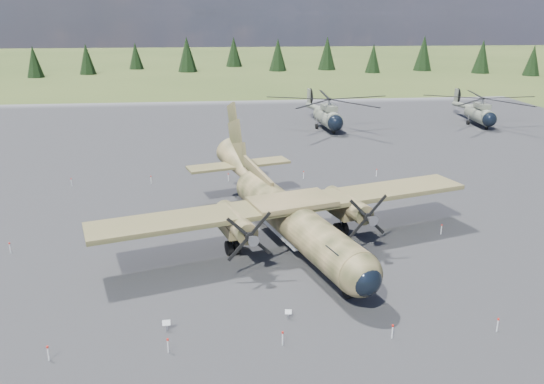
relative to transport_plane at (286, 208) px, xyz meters
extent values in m
plane|color=#4A5425|center=(-3.94, 0.15, -2.77)|extent=(500.00, 500.00, 0.00)
cube|color=#56575B|center=(-3.94, 10.15, -2.77)|extent=(120.00, 120.00, 0.04)
cylinder|color=#36381E|center=(0.44, -1.49, -0.46)|extent=(7.80, 18.13, 2.81)
sphere|color=#36381E|center=(2.99, -10.16, -0.46)|extent=(3.42, 3.42, 2.75)
sphere|color=black|center=(3.14, -10.69, -0.51)|extent=(2.51, 2.51, 2.02)
cube|color=black|center=(2.53, -8.62, 0.29)|extent=(2.38, 2.11, 0.55)
cone|color=#36381E|center=(-2.90, 9.87, 0.59)|extent=(4.59, 7.40, 4.23)
cube|color=#A8ABAD|center=(0.16, -0.53, -1.62)|extent=(3.53, 6.32, 0.50)
cube|color=#2F341B|center=(0.30, -1.01, 0.69)|extent=(28.89, 11.49, 0.35)
cube|color=#36381E|center=(0.30, -1.01, 0.91)|extent=(6.80, 5.17, 0.35)
cylinder|color=#36381E|center=(-3.95, -2.57, 0.14)|extent=(2.92, 5.43, 1.51)
cube|color=#36381E|center=(-4.18, -1.80, -0.51)|extent=(2.41, 3.70, 0.80)
cone|color=gray|center=(-3.03, -5.70, 0.14)|extent=(0.99, 1.08, 0.76)
cylinder|color=black|center=(-4.18, -1.80, -2.22)|extent=(1.16, 1.31, 1.10)
cylinder|color=#36381E|center=(4.72, -0.02, 0.14)|extent=(2.92, 5.43, 1.51)
cube|color=#36381E|center=(4.49, 0.75, -0.51)|extent=(2.41, 3.70, 0.80)
cone|color=gray|center=(5.64, -3.15, 0.14)|extent=(0.99, 1.08, 0.76)
cylinder|color=black|center=(4.49, 0.75, -2.22)|extent=(1.16, 1.31, 1.10)
cube|color=#36381E|center=(-1.83, 6.21, 1.20)|extent=(2.41, 7.35, 1.69)
cube|color=#2F341B|center=(-3.05, 10.35, 0.64)|extent=(9.87, 4.84, 0.22)
cylinder|color=gray|center=(2.65, -9.00, -1.49)|extent=(0.17, 0.17, 0.90)
cylinder|color=black|center=(2.65, -9.00, -2.22)|extent=(0.60, 1.00, 0.94)
cylinder|color=slate|center=(11.72, 40.26, -0.89)|extent=(3.16, 7.52, 2.55)
sphere|color=black|center=(12.03, 36.61, -0.94)|extent=(2.53, 2.53, 2.34)
sphere|color=slate|center=(11.41, 43.92, -0.89)|extent=(2.53, 2.53, 2.34)
cube|color=slate|center=(11.75, 39.86, 0.74)|extent=(2.00, 3.39, 0.76)
cylinder|color=gray|center=(11.75, 39.86, 1.51)|extent=(0.40, 0.40, 1.02)
cylinder|color=slate|center=(11.08, 47.72, -0.53)|extent=(1.59, 8.74, 1.46)
cube|color=slate|center=(10.76, 51.53, 0.74)|extent=(0.34, 1.44, 2.44)
cylinder|color=black|center=(11.11, 51.56, 0.74)|extent=(0.29, 2.64, 2.65)
cylinder|color=black|center=(11.98, 37.22, -2.36)|extent=(0.34, 0.71, 0.69)
cylinder|color=black|center=(10.24, 41.36, -2.36)|extent=(0.37, 0.84, 0.81)
cylinder|color=gray|center=(10.24, 41.36, -1.83)|extent=(0.15, 0.15, 1.48)
cylinder|color=black|center=(12.98, 41.60, -2.36)|extent=(0.37, 0.84, 0.81)
cylinder|color=gray|center=(12.98, 41.60, -1.83)|extent=(0.15, 0.15, 1.48)
cylinder|color=slate|center=(35.91, 40.70, -1.02)|extent=(2.83, 6.97, 2.37)
sphere|color=black|center=(35.68, 37.29, -1.06)|extent=(2.32, 2.32, 2.18)
sphere|color=slate|center=(36.14, 44.10, -1.02)|extent=(2.32, 2.32, 2.18)
cube|color=slate|center=(35.89, 40.32, 0.50)|extent=(1.81, 3.14, 0.71)
cylinder|color=gray|center=(35.89, 40.32, 1.21)|extent=(0.36, 0.36, 0.95)
cylinder|color=slate|center=(36.39, 47.65, -0.68)|extent=(1.35, 8.13, 1.36)
cube|color=slate|center=(36.63, 51.19, 0.50)|extent=(0.30, 1.34, 2.27)
cylinder|color=black|center=(36.96, 51.17, 0.50)|extent=(0.23, 2.46, 2.46)
cylinder|color=black|center=(35.72, 37.86, -2.39)|extent=(0.31, 0.66, 0.64)
cylinder|color=black|center=(34.71, 41.92, -2.39)|extent=(0.34, 0.78, 0.76)
cylinder|color=gray|center=(34.71, 41.92, -1.89)|extent=(0.14, 0.14, 1.37)
cylinder|color=black|center=(37.27, 41.74, -2.39)|extent=(0.34, 0.78, 0.76)
cylinder|color=gray|center=(37.27, 41.74, -1.89)|extent=(0.14, 0.14, 1.37)
cube|color=gray|center=(-8.18, -11.29, -2.49)|extent=(0.08, 0.08, 0.55)
cube|color=silver|center=(-8.18, -11.34, -2.23)|extent=(0.45, 0.21, 0.31)
cube|color=gray|center=(-1.29, -10.79, -2.53)|extent=(0.08, 0.08, 0.48)
cube|color=silver|center=(-1.29, -10.83, -2.30)|extent=(0.41, 0.24, 0.27)
cylinder|color=silver|center=(-13.94, -13.35, -2.37)|extent=(0.07, 0.07, 0.80)
cylinder|color=red|center=(-13.94, -13.35, -1.97)|extent=(0.12, 0.12, 0.10)
cylinder|color=silver|center=(-7.94, -13.35, -2.37)|extent=(0.07, 0.07, 0.80)
cylinder|color=red|center=(-7.94, -13.35, -1.97)|extent=(0.12, 0.12, 0.10)
cylinder|color=silver|center=(-1.94, -13.35, -2.37)|extent=(0.07, 0.07, 0.80)
cylinder|color=red|center=(-1.94, -13.35, -1.97)|extent=(0.12, 0.12, 0.10)
cylinder|color=silver|center=(4.06, -13.35, -2.37)|extent=(0.07, 0.07, 0.80)
cylinder|color=red|center=(4.06, -13.35, -1.97)|extent=(0.12, 0.12, 0.10)
cylinder|color=silver|center=(10.06, -13.35, -2.37)|extent=(0.07, 0.07, 0.80)
cylinder|color=red|center=(10.06, -13.35, -1.97)|extent=(0.12, 0.12, 0.10)
cylinder|color=silver|center=(-19.94, 16.15, -2.37)|extent=(0.07, 0.07, 0.80)
cylinder|color=red|center=(-19.94, 16.15, -1.97)|extent=(0.12, 0.12, 0.10)
cylinder|color=silver|center=(-11.94, 16.15, -2.37)|extent=(0.07, 0.07, 0.80)
cylinder|color=red|center=(-11.94, 16.15, -1.97)|extent=(0.12, 0.12, 0.10)
cylinder|color=silver|center=(-3.94, 16.15, -2.37)|extent=(0.07, 0.07, 0.80)
cylinder|color=red|center=(-3.94, 16.15, -1.97)|extent=(0.12, 0.12, 0.10)
cylinder|color=silver|center=(4.06, 16.15, -2.37)|extent=(0.07, 0.07, 0.80)
cylinder|color=red|center=(4.06, 16.15, -1.97)|extent=(0.12, 0.12, 0.10)
cylinder|color=silver|center=(12.06, 16.15, -2.37)|extent=(0.07, 0.07, 0.80)
cylinder|color=red|center=(12.06, 16.15, -1.97)|extent=(0.12, 0.12, 0.10)
cylinder|color=silver|center=(-20.44, 0.15, -2.37)|extent=(0.07, 0.07, 0.80)
cylinder|color=red|center=(-20.44, 0.15, -1.97)|extent=(0.12, 0.12, 0.10)
cylinder|color=silver|center=(12.56, 0.15, -2.37)|extent=(0.07, 0.07, 0.80)
cylinder|color=red|center=(12.56, 0.15, -1.97)|extent=(0.12, 0.12, 0.10)
cone|color=black|center=(84.44, 107.12, 1.44)|extent=(4.71, 4.71, 8.42)
cone|color=black|center=(73.41, 115.13, 2.00)|extent=(5.34, 5.34, 9.53)
cone|color=black|center=(59.14, 124.30, 2.48)|extent=(5.88, 5.88, 10.49)
cone|color=black|center=(41.98, 119.67, 1.40)|extent=(4.67, 4.67, 8.35)
cone|color=black|center=(30.17, 129.75, 2.26)|extent=(5.63, 5.63, 10.06)
cone|color=black|center=(14.52, 127.86, 2.05)|extent=(5.40, 5.40, 9.65)
cone|color=black|center=(1.69, 143.12, 2.00)|extent=(5.34, 5.34, 9.53)
cone|color=black|center=(-12.90, 128.15, 2.36)|extent=(5.75, 5.75, 10.27)
cone|color=black|center=(-29.41, 138.13, 1.30)|extent=(4.56, 4.56, 8.14)
cone|color=black|center=(-41.37, 124.12, 1.55)|extent=(4.84, 4.84, 8.64)
cone|color=black|center=(-54.00, 117.69, 1.46)|extent=(4.74, 4.74, 8.46)
camera|label=1|loc=(-5.09, -37.27, 14.03)|focal=35.00mm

